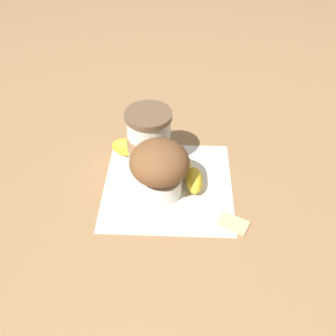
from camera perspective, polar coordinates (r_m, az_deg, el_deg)
name	(u,v)px	position (r m, az deg, el deg)	size (l,w,h in m)	color
ground_plane	(168,185)	(0.73, 0.00, -2.52)	(3.00, 3.00, 0.00)	#936D47
paper_napkin	(168,185)	(0.73, 0.00, -2.48)	(0.24, 0.24, 0.00)	white
coffee_cup	(149,139)	(0.74, -2.73, 4.18)	(0.09, 0.09, 0.12)	silver
muffin	(159,168)	(0.68, -1.26, 0.06)	(0.10, 0.10, 0.11)	white
banana	(164,159)	(0.76, -0.65, 1.37)	(0.21, 0.12, 0.04)	gold
sugar_packet	(233,223)	(0.68, 9.47, -7.84)	(0.05, 0.03, 0.01)	#E0B27F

